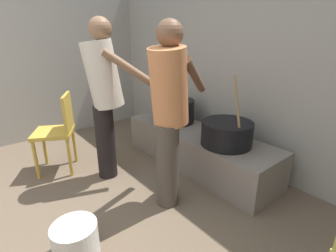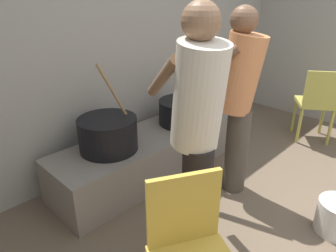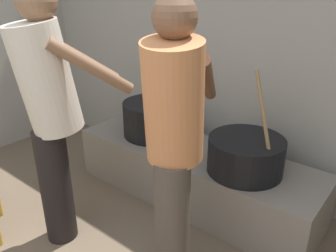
{
  "view_description": "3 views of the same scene",
  "coord_description": "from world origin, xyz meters",
  "px_view_note": "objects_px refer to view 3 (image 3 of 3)",
  "views": [
    {
      "loc": [
        1.61,
        0.2,
        1.45
      ],
      "look_at": [
        -0.01,
        1.53,
        0.7
      ],
      "focal_mm": 26.62,
      "sensor_mm": 36.0,
      "label": 1
    },
    {
      "loc": [
        -2.01,
        0.2,
        1.66
      ],
      "look_at": [
        -0.65,
        1.54,
        0.83
      ],
      "focal_mm": 32.54,
      "sensor_mm": 36.0,
      "label": 2
    },
    {
      "loc": [
        1.06,
        0.2,
        1.63
      ],
      "look_at": [
        -0.02,
        1.55,
        0.89
      ],
      "focal_mm": 36.8,
      "sensor_mm": 36.0,
      "label": 3
    }
  ],
  "objects_px": {
    "cooking_pot_main": "(246,155)",
    "cook_in_orange_shirt": "(174,134)",
    "cooking_pot_secondary": "(153,118)",
    "cook_in_cream_shirt": "(50,107)"
  },
  "relations": [
    {
      "from": "cooking_pot_main",
      "to": "cook_in_orange_shirt",
      "type": "relative_size",
      "value": 0.44
    },
    {
      "from": "cook_in_cream_shirt",
      "to": "cook_in_orange_shirt",
      "type": "bearing_deg",
      "value": 14.82
    },
    {
      "from": "cooking_pot_main",
      "to": "cook_in_orange_shirt",
      "type": "distance_m",
      "value": 0.77
    },
    {
      "from": "cooking_pot_secondary",
      "to": "cook_in_orange_shirt",
      "type": "height_order",
      "value": "cook_in_orange_shirt"
    },
    {
      "from": "cooking_pot_secondary",
      "to": "cook_in_cream_shirt",
      "type": "height_order",
      "value": "cook_in_cream_shirt"
    },
    {
      "from": "cooking_pot_main",
      "to": "cooking_pot_secondary",
      "type": "height_order",
      "value": "cooking_pot_secondary"
    },
    {
      "from": "cooking_pot_main",
      "to": "cook_in_orange_shirt",
      "type": "height_order",
      "value": "cook_in_orange_shirt"
    },
    {
      "from": "cook_in_cream_shirt",
      "to": "cooking_pot_main",
      "type": "bearing_deg",
      "value": 45.25
    },
    {
      "from": "cook_in_orange_shirt",
      "to": "cook_in_cream_shirt",
      "type": "bearing_deg",
      "value": -165.18
    },
    {
      "from": "cooking_pot_main",
      "to": "cooking_pot_secondary",
      "type": "relative_size",
      "value": 0.94
    }
  ]
}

